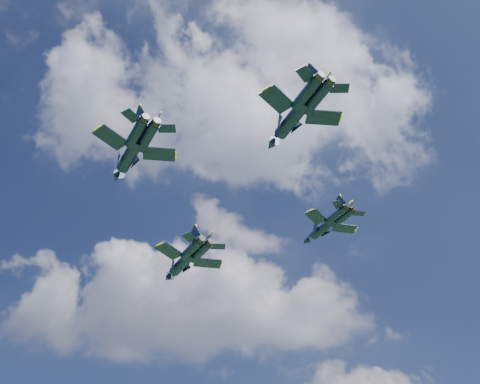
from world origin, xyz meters
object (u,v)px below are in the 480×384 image
object	(u,v)px
jet_left	(129,156)
jet_slot	(291,121)
jet_right	(322,229)
jet_lead	(182,264)

from	to	relation	value
jet_left	jet_slot	xyz separation A→B (m)	(25.10, -7.89, -1.70)
jet_right	jet_slot	distance (m)	27.92
jet_lead	jet_right	bearing A→B (deg)	-49.30
jet_lead	jet_right	world-z (taller)	jet_right
jet_right	jet_slot	xyz separation A→B (m)	(-5.72, -27.33, -0.32)
jet_lead	jet_slot	world-z (taller)	jet_slot
jet_lead	jet_slot	bearing A→B (deg)	-94.08
jet_lead	jet_slot	xyz separation A→B (m)	(20.21, -34.04, 1.80)
jet_left	jet_slot	bearing A→B (deg)	-49.09
jet_lead	jet_left	distance (m)	26.84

